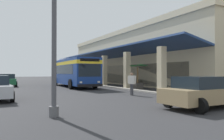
{
  "coord_description": "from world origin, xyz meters",
  "views": [
    {
      "loc": [
        28.47,
        -8.61,
        1.66
      ],
      "look_at": [
        7.61,
        2.47,
        1.92
      ],
      "focal_mm": 34.43,
      "sensor_mm": 36.0,
      "label": 1
    }
  ],
  "objects_px": {
    "pedestrian": "(132,83)",
    "lot_light_pole": "(54,11)",
    "parked_sedan_green": "(7,80)",
    "parked_sedan_tan": "(205,92)",
    "potted_palm": "(138,82)",
    "transit_bus": "(72,71)"
  },
  "relations": [
    {
      "from": "parked_sedan_green",
      "to": "pedestrian",
      "type": "distance_m",
      "value": 17.07
    },
    {
      "from": "parked_sedan_tan",
      "to": "pedestrian",
      "type": "distance_m",
      "value": 6.21
    },
    {
      "from": "transit_bus",
      "to": "pedestrian",
      "type": "height_order",
      "value": "transit_bus"
    },
    {
      "from": "transit_bus",
      "to": "pedestrian",
      "type": "relative_size",
      "value": 6.83
    },
    {
      "from": "parked_sedan_tan",
      "to": "lot_light_pole",
      "type": "xyz_separation_m",
      "value": [
        -1.21,
        -6.72,
        3.18
      ]
    },
    {
      "from": "pedestrian",
      "to": "lot_light_pole",
      "type": "height_order",
      "value": "lot_light_pole"
    },
    {
      "from": "potted_palm",
      "to": "transit_bus",
      "type": "bearing_deg",
      "value": -145.77
    },
    {
      "from": "parked_sedan_green",
      "to": "potted_palm",
      "type": "distance_m",
      "value": 15.57
    },
    {
      "from": "transit_bus",
      "to": "parked_sedan_tan",
      "type": "relative_size",
      "value": 2.54
    },
    {
      "from": "transit_bus",
      "to": "parked_sedan_tan",
      "type": "distance_m",
      "value": 17.39
    },
    {
      "from": "parked_sedan_green",
      "to": "potted_palm",
      "type": "relative_size",
      "value": 1.79
    },
    {
      "from": "parked_sedan_tan",
      "to": "potted_palm",
      "type": "distance_m",
      "value": 11.27
    },
    {
      "from": "parked_sedan_tan",
      "to": "transit_bus",
      "type": "bearing_deg",
      "value": -176.96
    },
    {
      "from": "pedestrian",
      "to": "parked_sedan_tan",
      "type": "bearing_deg",
      "value": 0.08
    },
    {
      "from": "transit_bus",
      "to": "pedestrian",
      "type": "xyz_separation_m",
      "value": [
        11.13,
        0.91,
        -0.93
      ]
    },
    {
      "from": "parked_sedan_tan",
      "to": "pedestrian",
      "type": "relative_size",
      "value": 2.69
    },
    {
      "from": "parked_sedan_green",
      "to": "lot_light_pole",
      "type": "distance_m",
      "value": 20.57
    },
    {
      "from": "pedestrian",
      "to": "potted_palm",
      "type": "xyz_separation_m",
      "value": [
        -4.47,
        3.62,
        -0.22
      ]
    },
    {
      "from": "pedestrian",
      "to": "lot_light_pole",
      "type": "relative_size",
      "value": 0.22
    },
    {
      "from": "parked_sedan_green",
      "to": "potted_palm",
      "type": "height_order",
      "value": "potted_palm"
    },
    {
      "from": "parked_sedan_green",
      "to": "parked_sedan_tan",
      "type": "bearing_deg",
      "value": 19.4
    },
    {
      "from": "pedestrian",
      "to": "lot_light_pole",
      "type": "distance_m",
      "value": 8.89
    }
  ]
}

